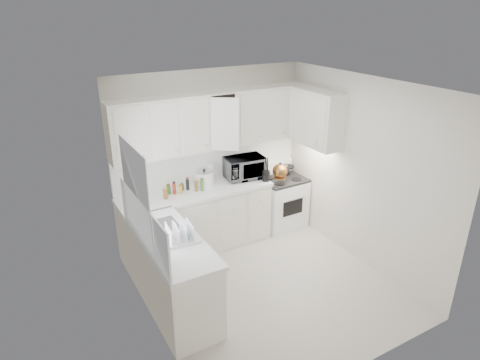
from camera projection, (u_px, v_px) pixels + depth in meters
floor at (266, 285)px, 5.54m from camera, size 3.20×3.20×0.00m
ceiling at (272, 86)px, 4.53m from camera, size 3.20×3.20×0.00m
wall_back at (210, 157)px, 6.32m from camera, size 3.00×0.00×3.00m
wall_front at (367, 261)px, 3.75m from camera, size 3.00×0.00×3.00m
wall_left at (147, 226)px, 4.35m from camera, size 0.00×3.20×3.20m
wall_right at (361, 173)px, 5.72m from camera, size 0.00×3.20×3.20m
window_blinds at (137, 191)px, 4.54m from camera, size 0.06×0.96×1.06m
lower_cabinets_back at (197, 221)px, 6.23m from camera, size 2.22×0.60×0.90m
lower_cabinets_left at (173, 276)px, 4.98m from camera, size 0.60×1.60×0.90m
countertop_back at (196, 192)px, 6.04m from camera, size 2.24×0.64×0.05m
countertop_left at (171, 241)px, 4.80m from camera, size 0.64×1.62×0.05m
backsplash_back at (211, 162)px, 6.34m from camera, size 2.98×0.02×0.55m
backsplash_left at (143, 224)px, 4.54m from camera, size 0.02×1.60×0.55m
upper_cabinets_back at (215, 147)px, 6.11m from camera, size 3.00×0.33×0.80m
upper_cabinets_right at (314, 144)px, 6.22m from camera, size 0.33×0.90×0.80m
sink at (160, 217)px, 5.02m from camera, size 0.42×0.38×0.30m
stove at (282, 196)px, 6.85m from camera, size 0.71×0.58×1.07m
tea_kettle at (280, 170)px, 6.43m from camera, size 0.31×0.27×0.27m
frying_pan at (287, 166)px, 6.90m from camera, size 0.38×0.46×0.04m
microwave at (245, 165)px, 6.41m from camera, size 0.62×0.38×0.40m
rice_cooker at (204, 177)px, 6.14m from camera, size 0.30×0.30×0.26m
paper_towel at (210, 173)px, 6.29m from camera, size 0.12×0.12×0.27m
utensil_crock at (266, 169)px, 6.29m from camera, size 0.16×0.16×0.38m
dish_rack at (179, 232)px, 4.71m from camera, size 0.45×0.35×0.23m
spice_left_0 at (162, 190)px, 5.90m from camera, size 0.06×0.06×0.13m
spice_left_1 at (169, 191)px, 5.86m from camera, size 0.06×0.06×0.13m
spice_left_2 at (172, 188)px, 5.96m from camera, size 0.06×0.06×0.13m
spice_left_3 at (179, 189)px, 5.93m from camera, size 0.06×0.06×0.13m
spice_left_4 at (182, 186)px, 6.03m from camera, size 0.06×0.06×0.13m
spice_left_5 at (189, 187)px, 5.99m from camera, size 0.06×0.06×0.13m
spice_left_6 at (192, 184)px, 6.10m from camera, size 0.06×0.06×0.13m
spice_left_7 at (199, 185)px, 6.06m from camera, size 0.06×0.06×0.13m
sauce_right_0 at (248, 169)px, 6.57m from camera, size 0.06×0.06×0.19m
sauce_right_1 at (253, 169)px, 6.55m from camera, size 0.06×0.06×0.19m
sauce_right_2 at (254, 167)px, 6.62m from camera, size 0.06×0.06×0.19m
sauce_right_3 at (259, 168)px, 6.60m from camera, size 0.06×0.06×0.19m
sauce_right_4 at (260, 166)px, 6.67m from camera, size 0.06×0.06×0.19m
sauce_right_5 at (265, 167)px, 6.65m from camera, size 0.06×0.06×0.19m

